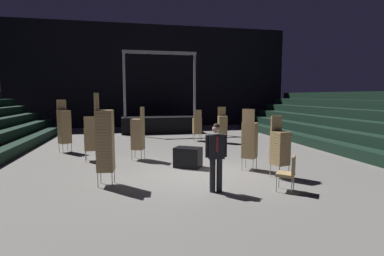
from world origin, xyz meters
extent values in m
cube|color=slate|center=(0.00, 0.00, -0.05)|extent=(22.00, 30.00, 0.10)
cube|color=black|center=(0.00, 15.00, 4.00)|extent=(22.00, 0.30, 8.00)
cube|color=black|center=(6.88, 1.00, 0.23)|extent=(0.75, 24.00, 0.45)
cube|color=black|center=(7.62, 1.00, 0.68)|extent=(0.75, 24.00, 0.45)
cube|color=black|center=(0.00, 11.37, 0.53)|extent=(5.00, 2.87, 1.06)
cylinder|color=#9EA0A8|center=(-2.25, 10.18, 3.12)|extent=(0.16, 0.16, 4.12)
cylinder|color=#9EA0A8|center=(2.25, 10.18, 3.12)|extent=(0.16, 0.16, 4.12)
cube|color=#9EA0A8|center=(0.00, 10.18, 5.18)|extent=(4.70, 0.20, 0.20)
cylinder|color=black|center=(-2.00, 10.18, 4.96)|extent=(0.18, 0.18, 0.22)
cylinder|color=black|center=(-0.67, 10.18, 4.96)|extent=(0.18, 0.18, 0.22)
cylinder|color=black|center=(0.67, 10.18, 4.96)|extent=(0.18, 0.18, 0.22)
cylinder|color=black|center=(2.00, 10.18, 4.96)|extent=(0.18, 0.18, 0.22)
cylinder|color=black|center=(0.26, -1.82, 0.44)|extent=(0.15, 0.15, 0.88)
cylinder|color=black|center=(0.08, -1.80, 0.44)|extent=(0.15, 0.15, 0.88)
cube|color=silver|center=(0.17, -1.87, 1.19)|extent=(0.19, 0.11, 0.62)
cube|color=black|center=(0.17, -1.81, 1.19)|extent=(0.42, 0.26, 0.62)
cube|color=maroon|center=(0.16, -1.93, 1.27)|extent=(0.06, 0.02, 0.40)
cylinder|color=black|center=(0.41, -1.83, 1.20)|extent=(0.10, 0.10, 0.57)
cylinder|color=black|center=(-0.06, -1.79, 1.20)|extent=(0.10, 0.10, 0.57)
sphere|color=#DBAD89|center=(0.17, -1.81, 1.64)|extent=(0.21, 0.21, 0.21)
sphere|color=black|center=(0.17, -1.81, 1.70)|extent=(0.17, 0.17, 0.17)
cylinder|color=#B2B5BA|center=(2.96, 5.59, 0.20)|extent=(0.02, 0.02, 0.40)
cylinder|color=#B2B5BA|center=(2.58, 5.63, 0.20)|extent=(0.02, 0.02, 0.40)
cylinder|color=#B2B5BA|center=(2.99, 5.97, 0.20)|extent=(0.02, 0.02, 0.40)
cylinder|color=#B2B5BA|center=(2.61, 6.01, 0.20)|extent=(0.02, 0.02, 0.40)
cube|color=#A38456|center=(2.79, 5.80, 0.44)|extent=(0.48, 0.48, 0.08)
cube|color=#A38456|center=(2.79, 5.80, 0.53)|extent=(0.48, 0.48, 0.08)
cube|color=#A38456|center=(2.79, 5.80, 0.61)|extent=(0.48, 0.48, 0.08)
cube|color=#A38456|center=(2.79, 5.80, 0.70)|extent=(0.48, 0.48, 0.08)
cube|color=#A38456|center=(2.79, 5.80, 0.78)|extent=(0.48, 0.48, 0.08)
cube|color=#A38456|center=(2.79, 5.80, 0.87)|extent=(0.48, 0.48, 0.08)
cube|color=#A38456|center=(2.79, 5.80, 0.95)|extent=(0.48, 0.48, 0.08)
cube|color=#A38456|center=(2.79, 5.80, 1.04)|extent=(0.48, 0.48, 0.08)
cube|color=#A38456|center=(2.79, 5.80, 1.12)|extent=(0.48, 0.48, 0.08)
cube|color=#A38456|center=(2.79, 5.80, 1.21)|extent=(0.48, 0.48, 0.08)
cube|color=#A38456|center=(2.79, 5.80, 1.29)|extent=(0.48, 0.48, 0.08)
cube|color=#A38456|center=(2.79, 5.80, 1.38)|extent=(0.48, 0.48, 0.08)
cube|color=#A38456|center=(2.80, 5.99, 1.65)|extent=(0.41, 0.09, 0.46)
cylinder|color=#B2B5BA|center=(-3.66, 2.91, 0.20)|extent=(0.02, 0.02, 0.40)
cylinder|color=#B2B5BA|center=(-3.28, 2.95, 0.20)|extent=(0.02, 0.02, 0.40)
cylinder|color=#B2B5BA|center=(-3.63, 2.54, 0.20)|extent=(0.02, 0.02, 0.40)
cylinder|color=#B2B5BA|center=(-3.25, 2.57, 0.20)|extent=(0.02, 0.02, 0.40)
cube|color=#A38456|center=(-3.46, 2.74, 0.44)|extent=(0.48, 0.48, 0.08)
cube|color=#A38456|center=(-3.46, 2.74, 0.53)|extent=(0.48, 0.48, 0.08)
cube|color=#A38456|center=(-3.46, 2.74, 0.61)|extent=(0.48, 0.48, 0.08)
cube|color=#A38456|center=(-3.46, 2.74, 0.70)|extent=(0.48, 0.48, 0.08)
cube|color=#A38456|center=(-3.46, 2.74, 0.78)|extent=(0.48, 0.48, 0.08)
cube|color=#A38456|center=(-3.46, 2.74, 0.87)|extent=(0.48, 0.48, 0.08)
cube|color=#A38456|center=(-3.46, 2.74, 0.95)|extent=(0.48, 0.48, 0.08)
cube|color=#A38456|center=(-3.46, 2.74, 1.04)|extent=(0.48, 0.48, 0.08)
cube|color=#A38456|center=(-3.46, 2.74, 1.12)|extent=(0.48, 0.48, 0.08)
cube|color=#A38456|center=(-3.46, 2.74, 1.21)|extent=(0.48, 0.48, 0.08)
cube|color=#A38456|center=(-3.44, 2.55, 1.48)|extent=(0.41, 0.08, 0.46)
cylinder|color=#B2B5BA|center=(-2.44, -0.47, 0.20)|extent=(0.02, 0.02, 0.40)
cylinder|color=#B2B5BA|center=(-2.48, -0.85, 0.20)|extent=(0.02, 0.02, 0.40)
cylinder|color=#B2B5BA|center=(-2.82, -0.43, 0.20)|extent=(0.02, 0.02, 0.40)
cylinder|color=#B2B5BA|center=(-2.86, -0.81, 0.20)|extent=(0.02, 0.02, 0.40)
cube|color=#A38456|center=(-2.65, -0.64, 0.44)|extent=(0.49, 0.49, 0.08)
cube|color=#A38456|center=(-2.65, -0.64, 0.53)|extent=(0.49, 0.49, 0.08)
cube|color=#A38456|center=(-2.65, -0.64, 0.61)|extent=(0.49, 0.49, 0.08)
cube|color=#A38456|center=(-2.65, -0.64, 0.70)|extent=(0.49, 0.49, 0.08)
cube|color=#A38456|center=(-2.65, -0.64, 0.78)|extent=(0.49, 0.49, 0.08)
cube|color=#A38456|center=(-2.65, -0.64, 0.87)|extent=(0.49, 0.49, 0.08)
cube|color=#A38456|center=(-2.65, -0.64, 0.95)|extent=(0.49, 0.49, 0.08)
cube|color=#A38456|center=(-2.65, -0.64, 1.04)|extent=(0.49, 0.49, 0.08)
cube|color=#A38456|center=(-2.65, -0.64, 1.12)|extent=(0.49, 0.49, 0.08)
cube|color=#A38456|center=(-2.65, -0.64, 1.21)|extent=(0.49, 0.49, 0.08)
cube|color=#A38456|center=(-2.65, -0.64, 1.29)|extent=(0.49, 0.49, 0.08)
cube|color=#A38456|center=(-2.65, -0.64, 1.38)|extent=(0.49, 0.49, 0.08)
cube|color=#A38456|center=(-2.65, -0.64, 1.46)|extent=(0.49, 0.49, 0.08)
cube|color=#A38456|center=(-2.65, -0.64, 1.55)|extent=(0.49, 0.49, 0.08)
cube|color=#A38456|center=(-2.65, -0.64, 1.63)|extent=(0.49, 0.49, 0.08)
cube|color=#A38456|center=(-2.65, -0.64, 1.72)|extent=(0.49, 0.49, 0.08)
cube|color=#A38456|center=(-2.65, -0.64, 1.80)|extent=(0.49, 0.49, 0.08)
cube|color=#A38456|center=(-2.65, -0.64, 1.89)|extent=(0.49, 0.49, 0.08)
cube|color=#A38456|center=(-2.65, -0.64, 1.97)|extent=(0.49, 0.49, 0.08)
cube|color=#A38456|center=(-2.65, -0.64, 2.06)|extent=(0.49, 0.49, 0.08)
cube|color=#A38456|center=(-2.84, -0.62, 2.33)|extent=(0.10, 0.41, 0.46)
cylinder|color=#B2B5BA|center=(-1.93, 2.45, 0.20)|extent=(0.02, 0.02, 0.40)
cylinder|color=#B2B5BA|center=(-1.80, 2.81, 0.20)|extent=(0.02, 0.02, 0.40)
cylinder|color=#B2B5BA|center=(-1.57, 2.32, 0.20)|extent=(0.02, 0.02, 0.40)
cylinder|color=#B2B5BA|center=(-1.44, 2.68, 0.20)|extent=(0.02, 0.02, 0.40)
cube|color=#A38456|center=(-1.68, 2.57, 0.44)|extent=(0.56, 0.56, 0.08)
cube|color=#A38456|center=(-1.68, 2.57, 0.53)|extent=(0.56, 0.56, 0.08)
cube|color=#A38456|center=(-1.68, 2.57, 0.61)|extent=(0.56, 0.56, 0.08)
cube|color=#A38456|center=(-1.68, 2.57, 0.70)|extent=(0.56, 0.56, 0.08)
cube|color=#A38456|center=(-1.68, 2.57, 0.78)|extent=(0.56, 0.56, 0.08)
cube|color=#A38456|center=(-1.68, 2.57, 0.87)|extent=(0.56, 0.56, 0.08)
cube|color=#A38456|center=(-1.68, 2.57, 0.95)|extent=(0.56, 0.56, 0.08)
cube|color=#A38456|center=(-1.68, 2.57, 1.04)|extent=(0.56, 0.56, 0.08)
cube|color=#A38456|center=(-1.68, 2.57, 1.12)|extent=(0.56, 0.56, 0.08)
cube|color=#A38456|center=(-1.68, 2.57, 1.21)|extent=(0.56, 0.56, 0.08)
cube|color=#A38456|center=(-1.68, 2.57, 1.29)|extent=(0.56, 0.56, 0.08)
cube|color=#A38456|center=(-1.68, 2.57, 1.38)|extent=(0.56, 0.56, 0.08)
cube|color=#A38456|center=(-1.68, 2.57, 1.46)|extent=(0.56, 0.56, 0.08)
cube|color=#A38456|center=(-1.68, 2.57, 1.55)|extent=(0.56, 0.56, 0.08)
cube|color=#A38456|center=(-1.50, 2.50, 1.82)|extent=(0.19, 0.40, 0.46)
cylinder|color=#B2B5BA|center=(1.46, 6.97, 0.20)|extent=(0.02, 0.02, 0.40)
cylinder|color=#B2B5BA|center=(1.84, 6.97, 0.20)|extent=(0.02, 0.02, 0.40)
cylinder|color=#B2B5BA|center=(1.45, 6.59, 0.20)|extent=(0.02, 0.02, 0.40)
cylinder|color=#B2B5BA|center=(1.83, 6.59, 0.20)|extent=(0.02, 0.02, 0.40)
cube|color=#A38456|center=(1.65, 6.78, 0.44)|extent=(0.44, 0.44, 0.08)
cube|color=#A38456|center=(1.65, 6.78, 0.53)|extent=(0.44, 0.44, 0.08)
cube|color=#A38456|center=(1.65, 6.78, 0.61)|extent=(0.44, 0.44, 0.08)
cube|color=#A38456|center=(1.65, 6.78, 0.70)|extent=(0.44, 0.44, 0.08)
cube|color=#A38456|center=(1.65, 6.78, 0.78)|extent=(0.44, 0.44, 0.08)
cube|color=#A38456|center=(1.65, 6.78, 0.87)|extent=(0.44, 0.44, 0.08)
cube|color=#A38456|center=(1.65, 6.78, 0.95)|extent=(0.44, 0.44, 0.08)
cube|color=#A38456|center=(1.65, 6.78, 1.04)|extent=(0.44, 0.44, 0.08)
cube|color=#A38456|center=(1.65, 6.78, 1.12)|extent=(0.44, 0.44, 0.08)
cube|color=#A38456|center=(1.65, 6.78, 1.21)|extent=(0.44, 0.44, 0.08)
cube|color=#A38456|center=(1.64, 6.59, 1.48)|extent=(0.41, 0.05, 0.46)
cylinder|color=#B2B5BA|center=(-4.51, 4.68, 0.20)|extent=(0.02, 0.02, 0.40)
cylinder|color=#B2B5BA|center=(-4.82, 4.46, 0.20)|extent=(0.02, 0.02, 0.40)
cylinder|color=#B2B5BA|center=(-4.73, 4.99, 0.20)|extent=(0.02, 0.02, 0.40)
cylinder|color=#B2B5BA|center=(-5.04, 4.77, 0.20)|extent=(0.02, 0.02, 0.40)
cube|color=#A38456|center=(-4.78, 4.73, 0.44)|extent=(0.61, 0.61, 0.08)
cube|color=#A38456|center=(-4.78, 4.73, 0.53)|extent=(0.61, 0.61, 0.08)
cube|color=#A38456|center=(-4.78, 4.73, 0.61)|extent=(0.61, 0.61, 0.08)
cube|color=#A38456|center=(-4.78, 4.73, 0.70)|extent=(0.61, 0.61, 0.08)
cube|color=#A38456|center=(-4.78, 4.73, 0.78)|extent=(0.61, 0.61, 0.08)
cube|color=#A38456|center=(-4.78, 4.73, 0.87)|extent=(0.61, 0.61, 0.08)
cube|color=#A38456|center=(-4.78, 4.73, 0.95)|extent=(0.61, 0.61, 0.08)
cube|color=#A38456|center=(-4.78, 4.73, 1.04)|extent=(0.61, 0.61, 0.08)
cube|color=#A38456|center=(-4.78, 4.73, 1.12)|extent=(0.61, 0.61, 0.08)
cube|color=#A38456|center=(-4.78, 4.73, 1.21)|extent=(0.61, 0.61, 0.08)
cube|color=#A38456|center=(-4.78, 4.73, 1.29)|extent=(0.61, 0.61, 0.08)
cube|color=#A38456|center=(-4.78, 4.73, 1.38)|extent=(0.61, 0.61, 0.08)
cube|color=#A38456|center=(-4.78, 4.73, 1.46)|extent=(0.61, 0.61, 0.08)
cube|color=#A38456|center=(-4.78, 4.73, 1.55)|extent=(0.61, 0.61, 0.08)
cube|color=#A38456|center=(-4.78, 4.73, 1.63)|extent=(0.61, 0.61, 0.08)
cube|color=#A38456|center=(-4.78, 4.73, 1.72)|extent=(0.61, 0.61, 0.08)
cube|color=#A38456|center=(-4.78, 4.73, 1.80)|extent=(0.61, 0.61, 0.08)
cube|color=#A38456|center=(-4.89, 4.89, 2.08)|extent=(0.36, 0.28, 0.46)
cylinder|color=#B2B5BA|center=(2.68, -1.07, 0.20)|extent=(0.02, 0.02, 0.40)
cylinder|color=#B2B5BA|center=(2.31, -1.17, 0.20)|extent=(0.02, 0.02, 0.40)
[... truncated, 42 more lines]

